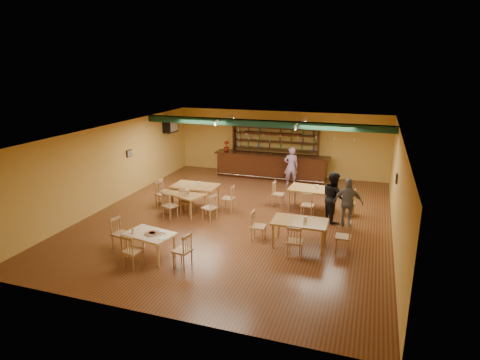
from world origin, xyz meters
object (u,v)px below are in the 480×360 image
(near_table, at_px, (150,245))
(dining_table_b, at_px, (312,199))
(dining_table_c, at_px, (185,203))
(dining_table_d, at_px, (299,233))
(bar_counter, at_px, (271,166))
(dining_table_a, at_px, (196,196))
(patron_right_a, at_px, (333,197))
(patron_bar, at_px, (291,166))

(near_table, bearing_deg, dining_table_b, 65.36)
(dining_table_c, relative_size, dining_table_d, 0.95)
(bar_counter, distance_m, dining_table_b, 4.45)
(dining_table_c, relative_size, near_table, 1.14)
(dining_table_a, xyz_separation_m, patron_right_a, (4.96, 0.17, 0.44))
(patron_right_a, bearing_deg, dining_table_b, 12.28)
(patron_bar, bearing_deg, patron_right_a, 100.57)
(bar_counter, relative_size, dining_table_a, 3.21)
(patron_bar, xyz_separation_m, patron_right_a, (2.18, -3.68, 0.01))
(dining_table_c, bearing_deg, dining_table_d, 1.71)
(bar_counter, distance_m, dining_table_c, 5.67)
(bar_counter, xyz_separation_m, dining_table_d, (2.58, -6.81, -0.17))
(patron_bar, bearing_deg, dining_table_a, 34.08)
(dining_table_b, bearing_deg, patron_right_a, -41.62)
(dining_table_a, relative_size, patron_right_a, 0.97)
(bar_counter, xyz_separation_m, dining_table_c, (-1.79, -5.38, -0.19))
(near_table, relative_size, patron_right_a, 0.76)
(dining_table_b, relative_size, patron_bar, 0.98)
(dining_table_c, xyz_separation_m, patron_right_a, (5.06, 0.88, 0.48))
(near_table, bearing_deg, patron_right_a, 54.95)
(dining_table_d, bearing_deg, patron_bar, 103.18)
(patron_bar, bearing_deg, dining_table_c, 37.62)
(bar_counter, xyz_separation_m, patron_bar, (1.09, -0.83, 0.28))
(dining_table_d, xyz_separation_m, patron_bar, (-1.49, 5.98, 0.45))
(dining_table_d, distance_m, patron_right_a, 2.45)
(patron_bar, bearing_deg, bar_counter, -57.33)
(dining_table_d, bearing_deg, patron_right_a, 72.47)
(dining_table_c, xyz_separation_m, near_table, (0.61, -3.42, -0.02))
(bar_counter, distance_m, patron_right_a, 5.57)
(patron_right_a, bearing_deg, bar_counter, 3.26)
(dining_table_a, bearing_deg, bar_counter, 69.80)
(dining_table_a, xyz_separation_m, dining_table_d, (4.27, -2.13, -0.02))
(dining_table_b, distance_m, patron_bar, 3.22)
(patron_right_a, bearing_deg, dining_table_a, 59.27)
(dining_table_a, bearing_deg, near_table, -83.25)
(bar_counter, height_order, dining_table_d, bar_counter)
(dining_table_a, relative_size, patron_bar, 0.98)
(bar_counter, relative_size, dining_table_b, 3.20)
(dining_table_a, relative_size, near_table, 1.27)
(dining_table_b, distance_m, dining_table_d, 3.11)
(dining_table_b, bearing_deg, dining_table_c, -155.10)
(patron_right_a, bearing_deg, near_table, 101.28)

